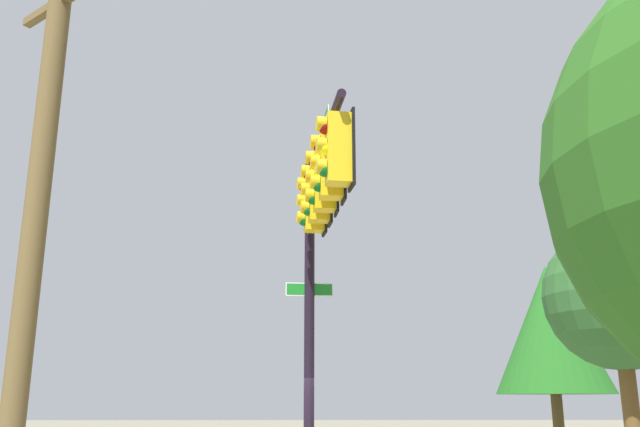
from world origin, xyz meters
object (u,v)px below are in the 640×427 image
signal_pole_assembly (319,215)px  tree_mid (618,297)px  utility_pole (34,233)px  tree_near (550,329)px

signal_pole_assembly → tree_mid: 6.09m
utility_pole → tree_near: 14.46m
utility_pole → tree_mid: size_ratio=1.49×
utility_pole → signal_pole_assembly: bearing=129.3°
utility_pole → tree_mid: bearing=115.1°
signal_pole_assembly → tree_near: bearing=138.2°
signal_pole_assembly → utility_pole: bearing=-50.7°
signal_pole_assembly → tree_near: size_ratio=1.22×
tree_near → tree_mid: 5.85m
tree_mid → utility_pole: bearing=-64.9°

